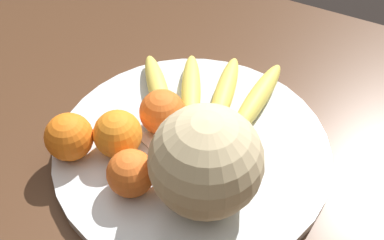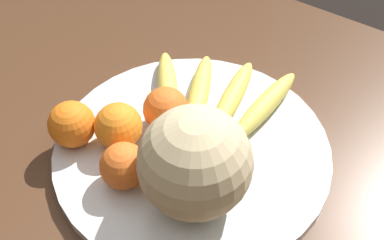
% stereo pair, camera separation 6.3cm
% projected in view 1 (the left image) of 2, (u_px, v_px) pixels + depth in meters
% --- Properties ---
extents(kitchen_table, '(1.52, 1.05, 0.71)m').
position_uv_depth(kitchen_table, '(192.00, 207.00, 0.71)').
color(kitchen_table, '#4C301E').
rests_on(kitchen_table, ground_plane).
extents(fruit_bowl, '(0.41, 0.41, 0.02)m').
position_uv_depth(fruit_bowl, '(192.00, 147.00, 0.67)').
color(fruit_bowl, silver).
rests_on(fruit_bowl, kitchen_table).
extents(melon, '(0.14, 0.14, 0.14)m').
position_uv_depth(melon, '(206.00, 161.00, 0.55)').
color(melon, beige).
rests_on(melon, fruit_bowl).
extents(banana_bunch, '(0.24, 0.23, 0.03)m').
position_uv_depth(banana_bunch, '(208.00, 93.00, 0.72)').
color(banana_bunch, '#473819').
rests_on(banana_bunch, fruit_bowl).
extents(orange_front_left, '(0.07, 0.07, 0.07)m').
position_uv_depth(orange_front_left, '(118.00, 134.00, 0.63)').
color(orange_front_left, orange).
rests_on(orange_front_left, fruit_bowl).
extents(orange_front_right, '(0.07, 0.07, 0.07)m').
position_uv_depth(orange_front_right, '(162.00, 112.00, 0.67)').
color(orange_front_right, orange).
rests_on(orange_front_right, fruit_bowl).
extents(orange_mid_center, '(0.07, 0.07, 0.07)m').
position_uv_depth(orange_mid_center, '(69.00, 137.00, 0.63)').
color(orange_mid_center, orange).
rests_on(orange_mid_center, fruit_bowl).
extents(orange_back_left, '(0.06, 0.06, 0.06)m').
position_uv_depth(orange_back_left, '(131.00, 173.00, 0.59)').
color(orange_back_left, orange).
rests_on(orange_back_left, fruit_bowl).
extents(produce_tag, '(0.09, 0.05, 0.00)m').
position_uv_depth(produce_tag, '(160.00, 149.00, 0.66)').
color(produce_tag, white).
rests_on(produce_tag, fruit_bowl).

